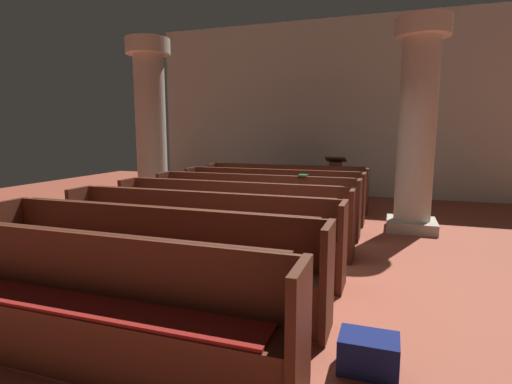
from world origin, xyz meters
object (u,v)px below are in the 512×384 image
pew_row_4 (198,230)px  pillar_far_side (151,125)px  pew_row_3 (231,214)px  lectern (335,182)px  pew_row_2 (254,202)px  pew_row_5 (148,255)px  pillar_aisle_side (417,123)px  hymn_book (303,175)px  kneeler_box_navy (368,353)px  pew_row_0 (285,186)px  pew_row_1 (272,193)px  pew_row_6 (65,298)px

pew_row_4 → pillar_far_side: bearing=130.9°
pew_row_3 → lectern: bearing=78.8°
pew_row_2 → pew_row_4: 2.07m
pew_row_5 → pillar_aisle_side: size_ratio=1.00×
lectern → hymn_book: bearing=-91.7°
pew_row_5 → kneeler_box_navy: bearing=-11.5°
lectern → pillar_aisle_side: bearing=-56.8°
pew_row_0 → pew_row_1: bearing=-90.0°
pew_row_6 → kneeler_box_navy: size_ratio=8.46×
pew_row_0 → kneeler_box_navy: (2.07, -5.59, -0.38)m
pew_row_4 → kneeler_box_navy: pew_row_4 is taller
pillar_far_side → hymn_book: pillar_far_side is taller
pew_row_1 → kneeler_box_navy: pew_row_1 is taller
pillar_aisle_side → pillar_far_side: 5.01m
pew_row_2 → pew_row_3: same height
pew_row_3 → pillar_far_side: bearing=143.6°
pew_row_0 → kneeler_box_navy: 5.97m
lectern → kneeler_box_navy: lectern is taller
pew_row_3 → kneeler_box_navy: 3.26m
pillar_aisle_side → hymn_book: bearing=-156.7°
pew_row_1 → kneeler_box_navy: size_ratio=8.46×
pew_row_1 → pillar_far_side: size_ratio=1.00×
pew_row_6 → hymn_book: hymn_book is taller
pew_row_6 → kneeler_box_navy: (2.07, 0.61, -0.38)m
pew_row_5 → hymn_book: hymn_book is taller
pew_row_2 → pew_row_5: size_ratio=1.00×
pillar_far_side → kneeler_box_navy: (4.55, -4.31, -1.68)m
pew_row_5 → lectern: 6.60m
pew_row_5 → pew_row_1: bearing=90.0°
pew_row_4 → pillar_far_side: (-2.48, 2.86, 1.30)m
pew_row_4 → pew_row_6: same height
pew_row_6 → lectern: 7.63m
pew_row_1 → pillar_aisle_side: pillar_aisle_side is taller
hymn_book → pew_row_4: bearing=-109.4°
pew_row_3 → kneeler_box_navy: size_ratio=8.46×
pillar_aisle_side → hymn_book: size_ratio=16.37×
pew_row_0 → lectern: bearing=57.2°
pew_row_2 → pew_row_6: (0.00, -4.13, 0.00)m
pew_row_6 → hymn_book: size_ratio=16.43×
pew_row_0 → pew_row_2: (0.00, -2.07, 0.00)m
pew_row_5 → kneeler_box_navy: pew_row_5 is taller
pew_row_0 → pew_row_4: size_ratio=1.00×
kneeler_box_navy → pew_row_3: bearing=129.8°
pew_row_2 → pew_row_6: bearing=-90.0°
pew_row_1 → pew_row_6: (0.00, -5.16, 0.00)m
pew_row_4 → pew_row_0: bearing=90.0°
pew_row_0 → pew_row_4: (0.00, -4.13, 0.00)m
pew_row_3 → pillar_aisle_side: (2.53, 1.97, 1.30)m
hymn_book → kneeler_box_navy: (1.28, -3.71, -0.83)m
pew_row_3 → pew_row_5: bearing=-90.0°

